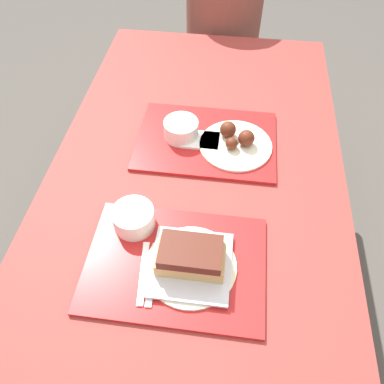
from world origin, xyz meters
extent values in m
plane|color=#4C4742|center=(0.00, 0.00, 0.00)|extent=(12.00, 12.00, 0.00)
cube|color=maroon|center=(0.00, 0.00, 0.72)|extent=(0.90, 1.84, 0.04)
cylinder|color=maroon|center=(-0.39, 0.84, 0.35)|extent=(0.07, 0.07, 0.70)
cylinder|color=maroon|center=(0.39, 0.84, 0.35)|extent=(0.07, 0.07, 0.70)
cube|color=maroon|center=(0.00, 1.14, 0.46)|extent=(0.86, 0.28, 0.04)
cylinder|color=maroon|center=(-0.37, 1.14, 0.22)|extent=(0.06, 0.06, 0.44)
cylinder|color=maroon|center=(0.37, 1.14, 0.22)|extent=(0.06, 0.06, 0.44)
cube|color=red|center=(-0.01, -0.22, 0.75)|extent=(0.45, 0.32, 0.01)
cube|color=red|center=(0.02, 0.24, 0.75)|extent=(0.45, 0.32, 0.01)
cylinder|color=white|center=(-0.14, -0.12, 0.78)|extent=(0.11, 0.11, 0.06)
cylinder|color=beige|center=(-0.14, -0.12, 0.81)|extent=(0.10, 0.10, 0.01)
cylinder|color=beige|center=(0.03, -0.22, 0.76)|extent=(0.23, 0.23, 0.01)
cube|color=silver|center=(0.03, -0.22, 0.77)|extent=(0.20, 0.20, 0.01)
cube|color=tan|center=(0.03, -0.22, 0.79)|extent=(0.16, 0.09, 0.04)
cube|color=#4C1E14|center=(0.03, -0.22, 0.83)|extent=(0.15, 0.09, 0.03)
cube|color=white|center=(-0.09, -0.25, 0.76)|extent=(0.03, 0.17, 0.00)
cube|color=white|center=(-0.06, -0.25, 0.76)|extent=(0.03, 0.17, 0.00)
cube|color=teal|center=(-0.03, -0.14, 0.76)|extent=(0.04, 0.03, 0.01)
cylinder|color=white|center=(-0.07, 0.24, 0.78)|extent=(0.11, 0.11, 0.06)
cylinder|color=beige|center=(-0.07, 0.24, 0.81)|extent=(0.10, 0.10, 0.01)
cylinder|color=beige|center=(0.11, 0.22, 0.76)|extent=(0.23, 0.23, 0.01)
sphere|color=#562314|center=(0.14, 0.22, 0.79)|extent=(0.05, 0.05, 0.05)
sphere|color=#562314|center=(0.08, 0.26, 0.79)|extent=(0.05, 0.05, 0.05)
sphere|color=#562314|center=(0.10, 0.20, 0.78)|extent=(0.04, 0.04, 0.04)
cube|color=white|center=(0.00, 0.23, 0.76)|extent=(0.12, 0.08, 0.01)
cylinder|color=brown|center=(0.01, 1.14, 0.72)|extent=(0.36, 0.36, 0.49)
camera|label=1|loc=(0.09, -0.66, 1.59)|focal=35.00mm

